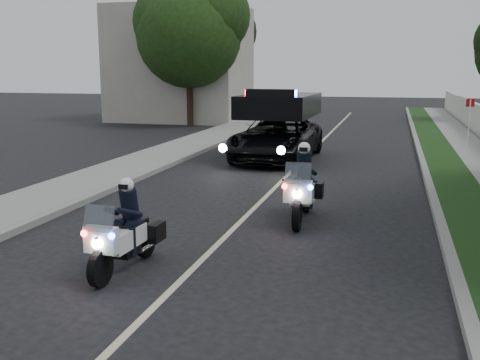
# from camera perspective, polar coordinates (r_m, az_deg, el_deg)

# --- Properties ---
(ground) EXTENTS (120.00, 120.00, 0.00)m
(ground) POSITION_cam_1_polar(r_m,az_deg,el_deg) (9.25, -5.19, -9.30)
(ground) COLOR black
(ground) RESTS_ON ground
(curb_right) EXTENTS (0.20, 60.00, 0.15)m
(curb_right) POSITION_cam_1_polar(r_m,az_deg,el_deg) (18.42, 18.12, 0.72)
(curb_right) COLOR gray
(curb_right) RESTS_ON ground
(grass_verge) EXTENTS (1.20, 60.00, 0.16)m
(grass_verge) POSITION_cam_1_polar(r_m,az_deg,el_deg) (18.48, 20.29, 0.62)
(grass_verge) COLOR #193814
(grass_verge) RESTS_ON ground
(curb_left) EXTENTS (0.20, 60.00, 0.15)m
(curb_left) POSITION_cam_1_polar(r_m,az_deg,el_deg) (19.73, -6.37, 1.87)
(curb_left) COLOR gray
(curb_left) RESTS_ON ground
(sidewalk_left) EXTENTS (2.00, 60.00, 0.16)m
(sidewalk_left) POSITION_cam_1_polar(r_m,az_deg,el_deg) (20.15, -9.29, 1.99)
(sidewalk_left) COLOR gray
(sidewalk_left) RESTS_ON ground
(building_far) EXTENTS (8.00, 6.00, 7.00)m
(building_far) POSITION_cam_1_polar(r_m,az_deg,el_deg) (36.53, -5.99, 11.48)
(building_far) COLOR #A8A396
(building_far) RESTS_ON ground
(lane_marking) EXTENTS (0.12, 50.00, 0.01)m
(lane_marking) POSITION_cam_1_polar(r_m,az_deg,el_deg) (18.65, 5.45, 1.13)
(lane_marking) COLOR #BFB78C
(lane_marking) RESTS_ON ground
(police_moto_left) EXTENTS (0.71, 1.81, 1.51)m
(police_moto_left) POSITION_cam_1_polar(r_m,az_deg,el_deg) (9.54, -11.37, -8.83)
(police_moto_left) COLOR silver
(police_moto_left) RESTS_ON ground
(police_moto_right) EXTENTS (0.76, 2.01, 1.69)m
(police_moto_right) POSITION_cam_1_polar(r_m,az_deg,el_deg) (12.38, 6.22, -4.03)
(police_moto_right) COLOR silver
(police_moto_right) RESTS_ON ground
(police_suv) EXTENTS (2.73, 5.67, 2.73)m
(police_suv) POSITION_cam_1_polar(r_m,az_deg,el_deg) (20.58, 3.72, 2.08)
(police_suv) COLOR black
(police_suv) RESTS_ON ground
(bicycle) EXTENTS (0.70, 1.80, 0.92)m
(bicycle) POSITION_cam_1_polar(r_m,az_deg,el_deg) (31.64, 3.64, 5.24)
(bicycle) COLOR black
(bicycle) RESTS_ON ground
(cyclist) EXTENTS (0.69, 0.47, 1.88)m
(cyclist) POSITION_cam_1_polar(r_m,az_deg,el_deg) (31.64, 3.64, 5.24)
(cyclist) COLOR black
(cyclist) RESTS_ON ground
(sign_post) EXTENTS (0.33, 0.33, 2.11)m
(sign_post) POSITION_cam_1_polar(r_m,az_deg,el_deg) (24.80, 21.80, 2.85)
(sign_post) COLOR red
(sign_post) RESTS_ON ground
(tree_left_near) EXTENTS (6.56, 6.56, 9.88)m
(tree_left_near) POSITION_cam_1_polar(r_m,az_deg,el_deg) (32.94, -5.01, 5.45)
(tree_left_near) COLOR #234416
(tree_left_near) RESTS_ON ground
(tree_left_far) EXTENTS (7.01, 7.01, 9.11)m
(tree_left_far) POSITION_cam_1_polar(r_m,az_deg,el_deg) (39.38, -3.01, 6.39)
(tree_left_far) COLOR black
(tree_left_far) RESTS_ON ground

